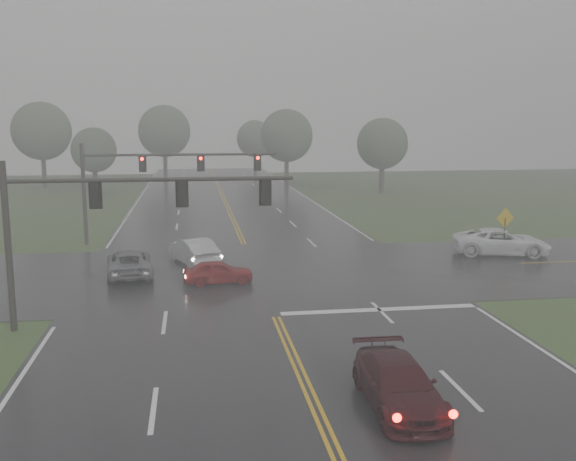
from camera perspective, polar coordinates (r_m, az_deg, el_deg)
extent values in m
cube|color=black|center=(32.30, -2.47, -4.60)|extent=(18.00, 160.00, 0.02)
cube|color=black|center=(34.23, -2.83, -3.79)|extent=(120.00, 14.00, 0.02)
cube|color=white|center=(27.85, 8.10, -7.02)|extent=(8.50, 0.50, 0.01)
imported|color=black|center=(18.98, 9.72, -15.22)|extent=(1.93, 4.62, 1.33)
imported|color=maroon|center=(32.14, -6.22, -4.72)|extent=(3.55, 1.62, 1.18)
imported|color=#B9BBC1|center=(36.69, -8.36, -2.97)|extent=(2.99, 4.75, 1.48)
imported|color=slate|center=(34.55, -13.89, -3.94)|extent=(2.78, 5.08, 1.35)
imported|color=white|center=(40.84, 18.37, -2.07)|extent=(6.15, 3.96, 1.58)
cylinder|color=black|center=(26.38, -23.62, -1.39)|extent=(0.25, 0.25, 6.52)
cylinder|color=black|center=(26.05, -23.99, 4.09)|extent=(0.16, 0.16, 0.72)
cylinder|color=black|center=(25.16, -11.93, 4.44)|extent=(10.88, 0.16, 0.16)
cube|color=black|center=(25.44, -16.79, 3.07)|extent=(0.31, 0.25, 0.95)
cube|color=black|center=(25.58, -16.75, 3.10)|extent=(0.50, 0.03, 1.13)
cube|color=black|center=(25.18, -9.41, 3.28)|extent=(0.31, 0.25, 0.95)
cube|color=black|center=(25.32, -9.41, 3.32)|extent=(0.50, 0.03, 1.13)
cube|color=black|center=(25.34, -2.00, 3.45)|extent=(0.31, 0.25, 0.95)
cube|color=black|center=(25.48, -2.04, 3.48)|extent=(0.50, 0.03, 1.13)
cylinder|color=black|center=(43.59, -17.67, 3.07)|extent=(0.26, 0.26, 6.60)
cylinder|color=black|center=(43.39, -17.84, 6.44)|extent=(0.16, 0.16, 0.73)
cylinder|color=black|center=(42.84, -9.47, 6.67)|extent=(12.57, 0.16, 0.16)
cube|color=black|center=(42.98, -12.82, 5.84)|extent=(0.31, 0.26, 0.96)
cube|color=black|center=(43.13, -12.80, 5.85)|extent=(0.50, 0.03, 1.15)
cylinder|color=#FF0C05|center=(42.82, -12.84, 6.23)|extent=(0.20, 0.05, 0.20)
cube|color=black|center=(42.87, -7.76, 5.98)|extent=(0.31, 0.26, 0.96)
cube|color=black|center=(43.02, -7.76, 5.99)|extent=(0.50, 0.03, 1.15)
cylinder|color=#FF0C05|center=(42.71, -7.76, 6.37)|extent=(0.20, 0.05, 0.20)
cube|color=black|center=(43.09, -2.71, 6.07)|extent=(0.31, 0.26, 0.96)
cube|color=black|center=(43.24, -2.73, 6.08)|extent=(0.50, 0.03, 1.15)
cylinder|color=#FF0C05|center=(42.93, -2.70, 6.46)|extent=(0.20, 0.05, 0.20)
cylinder|color=black|center=(40.15, 18.67, -0.59)|extent=(0.08, 0.08, 2.33)
cube|color=#C8A20B|center=(39.99, 18.74, 1.06)|extent=(1.21, 0.30, 1.23)
cylinder|color=#2F271E|center=(75.37, -16.75, 4.25)|extent=(0.55, 0.55, 2.82)
sphere|color=#394A31|center=(75.15, -16.87, 6.87)|extent=(5.01, 5.01, 5.01)
cylinder|color=#2F271E|center=(79.92, -0.13, 5.24)|extent=(0.55, 0.55, 3.65)
sphere|color=#394A31|center=(79.70, -0.13, 8.44)|extent=(6.48, 6.48, 6.48)
cylinder|color=#2F271E|center=(88.57, -10.84, 5.58)|extent=(0.55, 0.55, 3.91)
sphere|color=#394A31|center=(88.38, -10.94, 8.67)|extent=(6.94, 6.94, 6.94)
cylinder|color=#2F271E|center=(73.53, 8.32, 4.59)|extent=(0.59, 0.59, 3.22)
sphere|color=#394A31|center=(73.30, 8.39, 7.66)|extent=(5.73, 5.73, 5.73)
cylinder|color=#2F271E|center=(84.37, -20.86, 4.96)|extent=(0.54, 0.54, 3.98)
sphere|color=#394A31|center=(84.17, -21.06, 8.25)|extent=(7.07, 7.07, 7.07)
cylinder|color=#2F271E|center=(98.38, -2.92, 5.91)|extent=(0.54, 0.54, 3.15)
sphere|color=#394A31|center=(98.21, -2.94, 8.15)|extent=(5.60, 5.60, 5.60)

